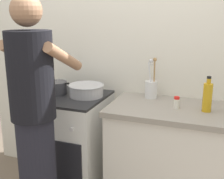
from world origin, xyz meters
TOP-DOWN VIEW (x-y plane):
  - back_wall at (0.20, 0.50)m, footprint 3.20×0.10m
  - countertop at (0.55, 0.15)m, footprint 1.00×0.60m
  - stove_range at (-0.35, 0.15)m, footprint 0.60×0.62m
  - pot at (-0.49, 0.16)m, footprint 0.26×0.20m
  - mixing_bowl at (-0.21, 0.19)m, footprint 0.30×0.30m
  - utensil_crock at (0.31, 0.34)m, footprint 0.10×0.10m
  - spice_bottle at (0.55, 0.14)m, footprint 0.04×0.04m
  - oil_bottle at (0.77, 0.14)m, footprint 0.07×0.07m
  - person at (-0.31, -0.41)m, footprint 0.41×0.50m

SIDE VIEW (x-z plane):
  - stove_range at x=-0.35m, z-range 0.00..0.90m
  - countertop at x=0.55m, z-range 0.00..0.90m
  - person at x=-0.31m, z-range 0.01..1.71m
  - spice_bottle at x=0.55m, z-range 0.90..0.99m
  - pot at x=-0.49m, z-range 0.90..1.01m
  - mixing_bowl at x=-0.21m, z-range 0.90..1.01m
  - utensil_crock at x=0.31m, z-range 0.82..1.16m
  - oil_bottle at x=0.77m, z-range 0.88..1.14m
  - back_wall at x=0.20m, z-range 0.00..2.50m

